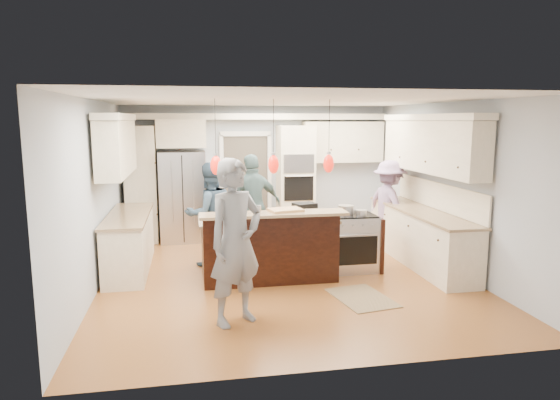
# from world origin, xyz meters

# --- Properties ---
(ground_plane) EXTENTS (6.00, 6.00, 0.00)m
(ground_plane) POSITION_xyz_m (0.00, 0.00, 0.00)
(ground_plane) COLOR #AD642F
(ground_plane) RESTS_ON ground
(room_shell) EXTENTS (5.54, 6.04, 2.72)m
(room_shell) POSITION_xyz_m (0.00, 0.00, 1.82)
(room_shell) COLOR #B2BCC6
(room_shell) RESTS_ON ground
(refrigerator) EXTENTS (0.90, 0.70, 1.80)m
(refrigerator) POSITION_xyz_m (-1.55, 2.64, 0.90)
(refrigerator) COLOR #B7B7BC
(refrigerator) RESTS_ON ground
(oven_column) EXTENTS (0.72, 0.69, 2.30)m
(oven_column) POSITION_xyz_m (0.75, 2.67, 1.15)
(oven_column) COLOR #F5E7C7
(oven_column) RESTS_ON ground
(back_upper_cabinets) EXTENTS (5.30, 0.61, 2.54)m
(back_upper_cabinets) POSITION_xyz_m (-0.75, 2.76, 1.67)
(back_upper_cabinets) COLOR #F5E7C7
(back_upper_cabinets) RESTS_ON ground
(right_counter_run) EXTENTS (0.64, 3.10, 2.51)m
(right_counter_run) POSITION_xyz_m (2.44, 0.30, 1.06)
(right_counter_run) COLOR #F5E7C7
(right_counter_run) RESTS_ON ground
(left_cabinets) EXTENTS (0.64, 2.30, 2.51)m
(left_cabinets) POSITION_xyz_m (-2.44, 0.80, 1.06)
(left_cabinets) COLOR #F5E7C7
(left_cabinets) RESTS_ON ground
(kitchen_island) EXTENTS (2.10, 1.46, 1.12)m
(kitchen_island) POSITION_xyz_m (-0.25, 0.07, 0.49)
(kitchen_island) COLOR black
(kitchen_island) RESTS_ON ground
(island_range) EXTENTS (0.82, 0.71, 0.92)m
(island_range) POSITION_xyz_m (1.16, 0.15, 0.46)
(island_range) COLOR #B7B7BC
(island_range) RESTS_ON ground
(pendant_lights) EXTENTS (1.75, 0.15, 1.03)m
(pendant_lights) POSITION_xyz_m (-0.25, -0.51, 1.80)
(pendant_lights) COLOR black
(pendant_lights) RESTS_ON ground
(person_bar_end) EXTENTS (0.86, 0.78, 1.98)m
(person_bar_end) POSITION_xyz_m (-0.90, -1.66, 0.99)
(person_bar_end) COLOR slate
(person_bar_end) RESTS_ON ground
(person_far_left) EXTENTS (1.01, 0.89, 1.73)m
(person_far_left) POSITION_xyz_m (-1.10, 0.85, 0.86)
(person_far_left) COLOR #2E445A
(person_far_left) RESTS_ON ground
(person_far_right) EXTENTS (1.14, 0.70, 1.82)m
(person_far_right) POSITION_xyz_m (-0.31, 1.38, 0.91)
(person_far_right) COLOR #4C6A6B
(person_far_right) RESTS_ON ground
(person_range_side) EXTENTS (0.87, 1.21, 1.68)m
(person_range_side) POSITION_xyz_m (2.25, 1.28, 0.84)
(person_range_side) COLOR gray
(person_range_side) RESTS_ON ground
(floor_rug) EXTENTS (0.83, 1.09, 0.01)m
(floor_rug) POSITION_xyz_m (0.87, -1.16, 0.01)
(floor_rug) COLOR #977B52
(floor_rug) RESTS_ON ground
(water_bottle) EXTENTS (0.08, 0.08, 0.28)m
(water_bottle) POSITION_xyz_m (-0.91, -0.54, 1.26)
(water_bottle) COLOR silver
(water_bottle) RESTS_ON kitchen_island
(beer_bottle_a) EXTENTS (0.06, 0.06, 0.22)m
(beer_bottle_a) POSITION_xyz_m (-0.71, -0.56, 1.23)
(beer_bottle_a) COLOR #482B0D
(beer_bottle_a) RESTS_ON kitchen_island
(beer_bottle_b) EXTENTS (0.07, 0.07, 0.22)m
(beer_bottle_b) POSITION_xyz_m (-0.78, -0.64, 1.23)
(beer_bottle_b) COLOR #482B0D
(beer_bottle_b) RESTS_ON kitchen_island
(beer_bottle_c) EXTENTS (0.06, 0.06, 0.22)m
(beer_bottle_c) POSITION_xyz_m (-0.88, -0.54, 1.23)
(beer_bottle_c) COLOR #482B0D
(beer_bottle_c) RESTS_ON kitchen_island
(drink_can) EXTENTS (0.08, 0.08, 0.11)m
(drink_can) POSITION_xyz_m (-0.47, -0.57, 1.18)
(drink_can) COLOR #B7B7BC
(drink_can) RESTS_ON kitchen_island
(cutting_board) EXTENTS (0.52, 0.41, 0.04)m
(cutting_board) POSITION_xyz_m (-0.07, -0.47, 1.14)
(cutting_board) COLOR tan
(cutting_board) RESTS_ON kitchen_island
(pot_large) EXTENTS (0.25, 0.25, 0.15)m
(pot_large) POSITION_xyz_m (1.04, 0.16, 0.99)
(pot_large) COLOR #B7B7BC
(pot_large) RESTS_ON island_range
(pot_small) EXTENTS (0.18, 0.18, 0.09)m
(pot_small) POSITION_xyz_m (1.25, 0.03, 0.96)
(pot_small) COLOR #B7B7BC
(pot_small) RESTS_ON island_range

